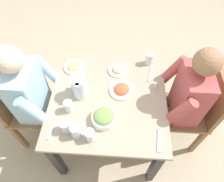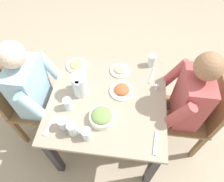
{
  "view_description": "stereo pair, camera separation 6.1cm",
  "coord_description": "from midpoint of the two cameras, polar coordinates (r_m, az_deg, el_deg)",
  "views": [
    {
      "loc": [
        -0.9,
        -0.09,
        2.03
      ],
      "look_at": [
        0.05,
        -0.03,
        0.73
      ],
      "focal_mm": 32.46,
      "sensor_mm": 36.0,
      "label": 1
    },
    {
      "loc": [
        -0.89,
        -0.15,
        2.03
      ],
      "look_at": [
        0.05,
        -0.03,
        0.73
      ],
      "focal_mm": 32.46,
      "sensor_mm": 36.0,
      "label": 2
    }
  ],
  "objects": [
    {
      "name": "salt_shaker",
      "position": [
        1.68,
        11.26,
        1.68
      ],
      "size": [
        0.03,
        0.03,
        0.05
      ],
      "color": "white",
      "rests_on": "dining_table"
    },
    {
      "name": "water_glass_near_right",
      "position": [
        1.43,
        -11.45,
        -11.04
      ],
      "size": [
        0.07,
        0.07,
        0.11
      ],
      "primitive_type": "cylinder",
      "color": "silver",
      "rests_on": "dining_table"
    },
    {
      "name": "diner_far",
      "position": [
        1.77,
        -20.15,
        -1.96
      ],
      "size": [
        0.48,
        0.53,
        1.18
      ],
      "color": "#9EC6E0",
      "rests_on": "ground_plane"
    },
    {
      "name": "chair_far",
      "position": [
        1.97,
        -24.48,
        -3.98
      ],
      "size": [
        0.4,
        0.4,
        0.89
      ],
      "color": "olive",
      "rests_on": "ground_plane"
    },
    {
      "name": "dining_table",
      "position": [
        1.7,
        -2.03,
        -4.09
      ],
      "size": [
        0.92,
        0.92,
        0.7
      ],
      "color": "gray",
      "rests_on": "ground_plane"
    },
    {
      "name": "water_glass_near_left",
      "position": [
        1.41,
        -7.51,
        -12.3
      ],
      "size": [
        0.07,
        0.07,
        0.09
      ],
      "primitive_type": "cylinder",
      "color": "silver",
      "rests_on": "dining_table"
    },
    {
      "name": "fork_far",
      "position": [
        1.46,
        11.98,
        -13.44
      ],
      "size": [
        0.17,
        0.04,
        0.01
      ],
      "primitive_type": "cube",
      "rotation": [
        0.0,
        0.0,
        -0.09
      ],
      "color": "silver",
      "rests_on": "dining_table"
    },
    {
      "name": "water_glass_center",
      "position": [
        1.47,
        -14.15,
        -9.68
      ],
      "size": [
        0.07,
        0.07,
        0.1
      ],
      "primitive_type": "cylinder",
      "color": "silver",
      "rests_on": "dining_table"
    },
    {
      "name": "knife_near",
      "position": [
        1.78,
        9.78,
        4.85
      ],
      "size": [
        0.18,
        0.06,
        0.01
      ],
      "primitive_type": "cube",
      "rotation": [
        0.0,
        0.0,
        -0.24
      ],
      "color": "silver",
      "rests_on": "dining_table"
    },
    {
      "name": "chair_near",
      "position": [
        1.91,
        21.52,
        -4.93
      ],
      "size": [
        0.4,
        0.4,
        0.89
      ],
      "color": "olive",
      "rests_on": "ground_plane"
    },
    {
      "name": "salad_bowl",
      "position": [
        1.47,
        -3.43,
        -7.38
      ],
      "size": [
        0.18,
        0.18,
        0.09
      ],
      "color": "white",
      "rests_on": "dining_table"
    },
    {
      "name": "plate_beans",
      "position": [
        1.77,
        0.73,
        6.04
      ],
      "size": [
        0.17,
        0.17,
        0.04
      ],
      "color": "white",
      "rests_on": "dining_table"
    },
    {
      "name": "plate_fries",
      "position": [
        1.83,
        -11.53,
        6.75
      ],
      "size": [
        0.18,
        0.18,
        0.05
      ],
      "color": "white",
      "rests_on": "dining_table"
    },
    {
      "name": "plate_rice_curry",
      "position": [
        1.63,
        1.67,
        0.41
      ],
      "size": [
        0.2,
        0.2,
        0.06
      ],
      "color": "white",
      "rests_on": "dining_table"
    },
    {
      "name": "water_glass_by_pitcher",
      "position": [
        1.83,
        9.45,
        8.9
      ],
      "size": [
        0.07,
        0.07,
        0.11
      ],
      "primitive_type": "cylinder",
      "color": "silver",
      "rests_on": "dining_table"
    },
    {
      "name": "fork_near",
      "position": [
        1.54,
        -17.69,
        -10.08
      ],
      "size": [
        0.17,
        0.05,
        0.01
      ],
      "primitive_type": "cube",
      "rotation": [
        0.0,
        0.0,
        -0.15
      ],
      "color": "silver",
      "rests_on": "dining_table"
    },
    {
      "name": "water_pitcher",
      "position": [
        1.57,
        -10.2,
        1.17
      ],
      "size": [
        0.16,
        0.12,
        0.19
      ],
      "color": "silver",
      "rests_on": "dining_table"
    },
    {
      "name": "ground_plane",
      "position": [
        2.22,
        -1.59,
        -12.18
      ],
      "size": [
        8.0,
        8.0,
        0.0
      ],
      "primitive_type": "plane",
      "color": "tan"
    },
    {
      "name": "water_glass_far_right",
      "position": [
        1.54,
        -13.22,
        -4.23
      ],
      "size": [
        0.07,
        0.07,
        0.1
      ],
      "primitive_type": "cylinder",
      "color": "silver",
      "rests_on": "dining_table"
    },
    {
      "name": "diner_near",
      "position": [
        1.73,
        16.56,
        -2.21
      ],
      "size": [
        0.48,
        0.53,
        1.18
      ],
      "color": "#B24C4C",
      "rests_on": "ground_plane"
    }
  ]
}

